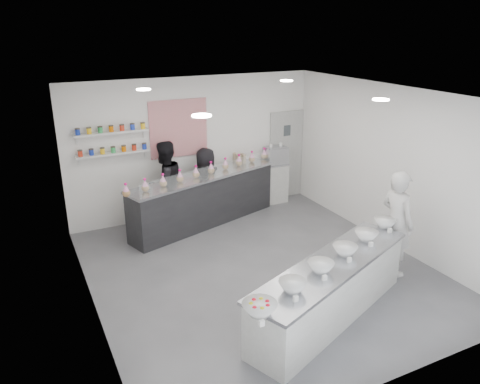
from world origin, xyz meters
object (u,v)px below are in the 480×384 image
prep_counter (331,290)px  staff_right (206,184)px  staff_left (165,184)px  back_bar (204,200)px  espresso_machine (276,156)px  espresso_ledge (262,185)px  woman_prep (397,223)px

prep_counter → staff_right: (-0.18, 4.21, 0.34)m
staff_right → staff_left: bearing=-0.6°
prep_counter → back_bar: bearing=73.0°
staff_left → staff_right: size_ratio=1.16×
back_bar → staff_left: (-0.73, 0.31, 0.36)m
prep_counter → staff_left: size_ratio=1.78×
espresso_machine → espresso_ledge: bearing=180.0°
espresso_ledge → staff_right: bearing=-173.0°
espresso_ledge → staff_right: staff_right is taller
woman_prep → staff_left: bearing=36.0°
back_bar → espresso_ledge: 1.71m
espresso_machine → back_bar: bearing=-166.2°
prep_counter → espresso_machine: 4.73m
woman_prep → staff_right: bearing=26.0°
prep_counter → espresso_machine: bearing=47.3°
back_bar → woman_prep: woman_prep is taller
espresso_machine → staff_left: size_ratio=0.28×
woman_prep → espresso_ledge: bearing=4.8°
espresso_ledge → staff_left: bearing=-175.7°
espresso_machine → woman_prep: bearing=-88.4°
woman_prep → staff_left: 4.59m
espresso_ledge → staff_left: 2.42m
back_bar → staff_right: staff_right is taller
woman_prep → staff_left: size_ratio=1.00×
woman_prep → espresso_machine: bearing=-0.5°
back_bar → woman_prep: (2.10, -3.30, 0.37)m
espresso_machine → woman_prep: (0.11, -3.79, -0.23)m
staff_right → back_bar: bearing=60.4°
espresso_machine → staff_left: (-2.73, -0.18, -0.23)m
staff_right → espresso_machine: bearing=-174.9°
staff_left → staff_right: (0.91, 0.00, -0.12)m
back_bar → espresso_ledge: bearing=-0.7°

